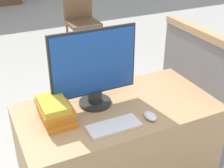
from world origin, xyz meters
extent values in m
cube|color=tan|center=(0.00, 0.33, 0.37)|extent=(1.28, 0.66, 0.74)
cube|color=slate|center=(0.66, 0.38, 0.55)|extent=(0.05, 0.76, 1.09)
cube|color=tan|center=(0.66, 0.38, 1.12)|extent=(0.07, 0.76, 0.05)
cylinder|color=#282828|center=(-0.12, 0.43, 0.75)|extent=(0.21, 0.21, 0.02)
cylinder|color=#282828|center=(-0.12, 0.43, 0.79)|extent=(0.09, 0.09, 0.07)
cube|color=#282828|center=(-0.12, 0.44, 1.03)|extent=(0.56, 0.01, 0.43)
cube|color=#19479E|center=(-0.12, 0.43, 1.03)|extent=(0.53, 0.02, 0.40)
cube|color=white|center=(-0.12, 0.15, 0.75)|extent=(0.31, 0.13, 0.02)
ellipsoid|color=white|center=(0.12, 0.13, 0.75)|extent=(0.06, 0.11, 0.03)
cube|color=orange|center=(-0.39, 0.35, 0.75)|extent=(0.18, 0.25, 0.03)
cube|color=orange|center=(-0.40, 0.37, 0.79)|extent=(0.17, 0.24, 0.04)
cube|color=orange|center=(-0.40, 0.37, 0.82)|extent=(0.18, 0.26, 0.03)
cube|color=gold|center=(-0.41, 0.35, 0.86)|extent=(0.15, 0.24, 0.04)
cylinder|color=brown|center=(0.58, 2.80, 0.21)|extent=(0.04, 0.04, 0.41)
cylinder|color=brown|center=(0.96, 2.80, 0.21)|extent=(0.04, 0.04, 0.41)
cylinder|color=brown|center=(0.58, 3.18, 0.21)|extent=(0.04, 0.04, 0.41)
cylinder|color=brown|center=(0.96, 3.18, 0.21)|extent=(0.04, 0.04, 0.41)
cube|color=brown|center=(0.77, 2.99, 0.44)|extent=(0.44, 0.44, 0.05)
cube|color=brown|center=(0.77, 3.19, 0.69)|extent=(0.44, 0.04, 0.45)
camera|label=1|loc=(-0.76, -1.17, 1.81)|focal=50.00mm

